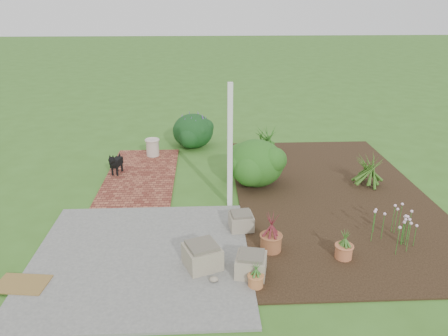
{
  "coord_description": "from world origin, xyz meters",
  "views": [
    {
      "loc": [
        -0.19,
        -7.86,
        3.98
      ],
      "look_at": [
        0.2,
        0.4,
        0.7
      ],
      "focal_mm": 35.0,
      "sensor_mm": 36.0,
      "label": 1
    }
  ],
  "objects_px": {
    "stone_trough_near": "(251,265)",
    "black_dog": "(116,162)",
    "evergreen_shrub": "(256,162)",
    "cream_ceramic_urn": "(153,148)"
  },
  "relations": [
    {
      "from": "cream_ceramic_urn",
      "to": "evergreen_shrub",
      "type": "distance_m",
      "value": 3.17
    },
    {
      "from": "stone_trough_near",
      "to": "cream_ceramic_urn",
      "type": "height_order",
      "value": "cream_ceramic_urn"
    },
    {
      "from": "stone_trough_near",
      "to": "black_dog",
      "type": "distance_m",
      "value": 4.95
    },
    {
      "from": "stone_trough_near",
      "to": "black_dog",
      "type": "height_order",
      "value": "black_dog"
    },
    {
      "from": "stone_trough_near",
      "to": "evergreen_shrub",
      "type": "relative_size",
      "value": 0.36
    },
    {
      "from": "stone_trough_near",
      "to": "evergreen_shrub",
      "type": "bearing_deg",
      "value": 82.29
    },
    {
      "from": "black_dog",
      "to": "cream_ceramic_urn",
      "type": "xyz_separation_m",
      "value": [
        0.73,
        1.25,
        -0.08
      ]
    },
    {
      "from": "black_dog",
      "to": "evergreen_shrub",
      "type": "height_order",
      "value": "evergreen_shrub"
    },
    {
      "from": "cream_ceramic_urn",
      "to": "evergreen_shrub",
      "type": "relative_size",
      "value": 0.36
    },
    {
      "from": "evergreen_shrub",
      "to": "black_dog",
      "type": "bearing_deg",
      "value": 168.03
    }
  ]
}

